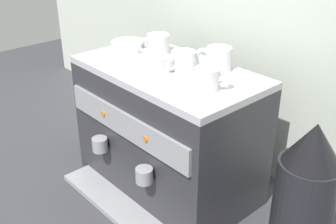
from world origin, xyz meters
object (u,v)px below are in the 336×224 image
espresso_machine (167,130)px  coffee_grinder (304,199)px  ceramic_cup_0 (208,79)px  ceramic_cup_3 (157,44)px  ceramic_cup_2 (217,59)px  ceramic_cup_1 (183,60)px  milk_pitcher (99,122)px  ceramic_bowl_0 (153,61)px  ceramic_bowl_1 (128,46)px

espresso_machine → coffee_grinder: (0.54, 0.04, -0.01)m
espresso_machine → coffee_grinder: size_ratio=1.42×
ceramic_cup_0 → coffee_grinder: ceramic_cup_0 is taller
espresso_machine → ceramic_cup_0: bearing=-7.1°
coffee_grinder → ceramic_cup_3: bearing=176.6°
espresso_machine → ceramic_cup_3: ceramic_cup_3 is taller
ceramic_cup_2 → ceramic_cup_1: bearing=-137.5°
ceramic_cup_0 → milk_pitcher: size_ratio=0.70×
espresso_machine → ceramic_bowl_0: ceramic_bowl_0 is taller
espresso_machine → milk_pitcher: 0.52m
ceramic_cup_1 → milk_pitcher: bearing=-177.9°
espresso_machine → ceramic_cup_1: size_ratio=5.66×
espresso_machine → ceramic_bowl_1: bearing=177.0°
ceramic_cup_3 → coffee_grinder: 0.74m
ceramic_cup_0 → ceramic_bowl_0: ceramic_cup_0 is taller
ceramic_cup_2 → milk_pitcher: size_ratio=0.90×
ceramic_cup_3 → ceramic_cup_1: bearing=-13.3°
ceramic_bowl_0 → milk_pitcher: size_ratio=0.76×
coffee_grinder → ceramic_cup_0: bearing=-169.1°
ceramic_bowl_0 → ceramic_cup_1: bearing=28.5°
ceramic_cup_0 → coffee_grinder: (0.33, 0.06, -0.28)m
ceramic_cup_1 → ceramic_cup_3: (-0.18, 0.04, 0.01)m
espresso_machine → milk_pitcher: bearing=178.2°
ceramic_cup_3 → ceramic_bowl_0: size_ratio=1.15×
ceramic_cup_2 → milk_pitcher: (-0.61, -0.10, -0.45)m
espresso_machine → coffee_grinder: bearing=3.8°
ceramic_bowl_1 → ceramic_cup_1: bearing=4.8°
milk_pitcher → ceramic_cup_1: bearing=2.1°
ceramic_cup_0 → ceramic_bowl_1: 0.45m
ceramic_cup_1 → ceramic_bowl_0: ceramic_cup_1 is taller
ceramic_cup_2 → ceramic_cup_0: bearing=-57.1°
ceramic_cup_1 → coffee_grinder: ceramic_cup_1 is taller
espresso_machine → ceramic_cup_1: (0.04, 0.03, 0.27)m
ceramic_bowl_1 → ceramic_bowl_0: bearing=-9.0°
ceramic_bowl_0 → milk_pitcher: bearing=175.9°
espresso_machine → ceramic_bowl_1: size_ratio=5.31×
ceramic_bowl_0 → milk_pitcher: 0.61m
milk_pitcher → ceramic_bowl_1: bearing=-0.7°
ceramic_cup_2 → milk_pitcher: 0.77m
ceramic_bowl_1 → milk_pitcher: size_ratio=0.91×
ceramic_cup_3 → espresso_machine: bearing=-28.6°
ceramic_bowl_0 → ceramic_bowl_1: bearing=171.0°
ceramic_cup_2 → milk_pitcher: ceramic_cup_2 is taller
ceramic_cup_1 → coffee_grinder: size_ratio=0.25×
ceramic_bowl_1 → coffee_grinder: bearing=1.8°
ceramic_cup_2 → ceramic_bowl_0: (-0.18, -0.13, -0.02)m
espresso_machine → ceramic_cup_0: size_ratio=6.90×
ceramic_bowl_1 → milk_pitcher: (-0.26, 0.00, -0.43)m
ceramic_bowl_0 → coffee_grinder: (0.60, 0.05, -0.26)m
coffee_grinder → milk_pitcher: size_ratio=3.41×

